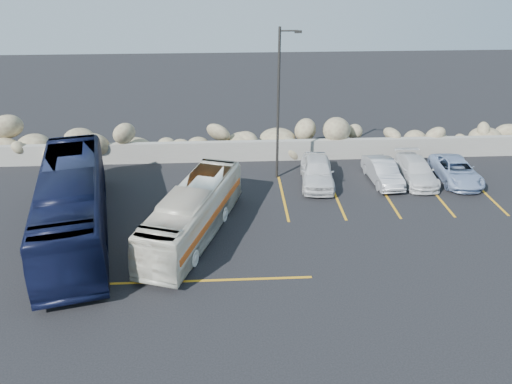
{
  "coord_description": "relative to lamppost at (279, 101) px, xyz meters",
  "views": [
    {
      "loc": [
        -0.03,
        -15.46,
        11.57
      ],
      "look_at": [
        1.04,
        4.0,
        1.85
      ],
      "focal_mm": 35.0,
      "sensor_mm": 36.0,
      "label": 1
    }
  ],
  "objects": [
    {
      "name": "ground",
      "position": [
        -2.56,
        -9.5,
        -4.3
      ],
      "size": [
        90.0,
        90.0,
        0.0
      ],
      "primitive_type": "plane",
      "color": "black",
      "rests_on": "ground"
    },
    {
      "name": "seawall",
      "position": [
        -2.56,
        2.5,
        -3.7
      ],
      "size": [
        60.0,
        0.4,
        1.2
      ],
      "primitive_type": "cube",
      "color": "gray",
      "rests_on": "ground"
    },
    {
      "name": "riprap_pile",
      "position": [
        -2.56,
        3.7,
        -3.0
      ],
      "size": [
        54.0,
        2.8,
        2.6
      ],
      "primitive_type": null,
      "color": "#877358",
      "rests_on": "ground"
    },
    {
      "name": "parking_lines",
      "position": [
        2.09,
        -3.93,
        -4.29
      ],
      "size": [
        18.16,
        9.36,
        0.01
      ],
      "color": "orange",
      "rests_on": "ground"
    },
    {
      "name": "lamppost",
      "position": [
        0.0,
        0.0,
        0.0
      ],
      "size": [
        1.14,
        0.18,
        8.0
      ],
      "color": "#302E2B",
      "rests_on": "ground"
    },
    {
      "name": "vintage_bus",
      "position": [
        -4.27,
        -5.96,
        -3.16
      ],
      "size": [
        4.39,
        8.35,
        2.27
      ],
      "primitive_type": "imported",
      "rotation": [
        0.0,
        0.0,
        -0.32
      ],
      "color": "silver",
      "rests_on": "ground"
    },
    {
      "name": "tour_coach",
      "position": [
        -9.44,
        -5.56,
        -2.77
      ],
      "size": [
        4.95,
        11.26,
        3.06
      ],
      "primitive_type": "imported",
      "rotation": [
        0.0,
        0.0,
        0.23
      ],
      "color": "black",
      "rests_on": "ground"
    },
    {
      "name": "car_a",
      "position": [
        2.01,
        -0.91,
        -3.58
      ],
      "size": [
        2.09,
        4.33,
        1.43
      ],
      "primitive_type": "imported",
      "rotation": [
        0.0,
        0.0,
        -0.1
      ],
      "color": "silver",
      "rests_on": "ground"
    },
    {
      "name": "car_b",
      "position": [
        5.56,
        -0.93,
        -3.69
      ],
      "size": [
        1.52,
        3.73,
        1.2
      ],
      "primitive_type": "imported",
      "rotation": [
        0.0,
        0.0,
        0.07
      ],
      "color": "#B0B1B5",
      "rests_on": "ground"
    },
    {
      "name": "car_c",
      "position": [
        7.42,
        -0.84,
        -3.71
      ],
      "size": [
        1.77,
        4.09,
        1.17
      ],
      "primitive_type": "imported",
      "rotation": [
        0.0,
        0.0,
        -0.03
      ],
      "color": "silver",
      "rests_on": "ground"
    },
    {
      "name": "car_d",
      "position": [
        9.59,
        -0.97,
        -3.72
      ],
      "size": [
        2.03,
        4.18,
        1.14
      ],
      "primitive_type": "imported",
      "rotation": [
        0.0,
        0.0,
        -0.03
      ],
      "color": "#8CA1C6",
      "rests_on": "ground"
    }
  ]
}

